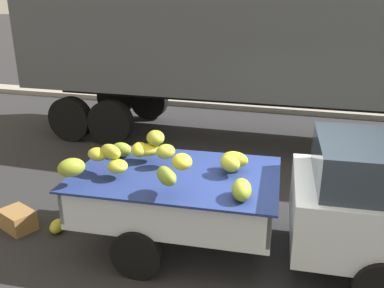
{
  "coord_description": "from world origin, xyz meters",
  "views": [
    {
      "loc": [
        0.44,
        -4.67,
        3.2
      ],
      "look_at": [
        -1.14,
        0.52,
        1.3
      ],
      "focal_mm": 37.5,
      "sensor_mm": 36.0,
      "label": 1
    }
  ],
  "objects_px": {
    "pickup_truck": "(318,200)",
    "semi_trailer": "(272,35)",
    "produce_crate": "(18,220)",
    "fallen_banana_bunch_near_tailgate": "(57,226)"
  },
  "relations": [
    {
      "from": "pickup_truck",
      "to": "fallen_banana_bunch_near_tailgate",
      "type": "distance_m",
      "value": 3.72
    },
    {
      "from": "semi_trailer",
      "to": "produce_crate",
      "type": "height_order",
      "value": "semi_trailer"
    },
    {
      "from": "pickup_truck",
      "to": "semi_trailer",
      "type": "height_order",
      "value": "semi_trailer"
    },
    {
      "from": "fallen_banana_bunch_near_tailgate",
      "to": "semi_trailer",
      "type": "bearing_deg",
      "value": 64.2
    },
    {
      "from": "pickup_truck",
      "to": "fallen_banana_bunch_near_tailgate",
      "type": "height_order",
      "value": "pickup_truck"
    },
    {
      "from": "pickup_truck",
      "to": "semi_trailer",
      "type": "xyz_separation_m",
      "value": [
        -1.19,
        4.67,
        1.66
      ]
    },
    {
      "from": "pickup_truck",
      "to": "fallen_banana_bunch_near_tailgate",
      "type": "xyz_separation_m",
      "value": [
        -3.62,
        -0.36,
        -0.79
      ]
    },
    {
      "from": "semi_trailer",
      "to": "produce_crate",
      "type": "xyz_separation_m",
      "value": [
        -3.04,
        -5.13,
        -2.39
      ]
    },
    {
      "from": "pickup_truck",
      "to": "produce_crate",
      "type": "xyz_separation_m",
      "value": [
        -4.23,
        -0.46,
        -0.74
      ]
    },
    {
      "from": "pickup_truck",
      "to": "semi_trailer",
      "type": "distance_m",
      "value": 5.09
    }
  ]
}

